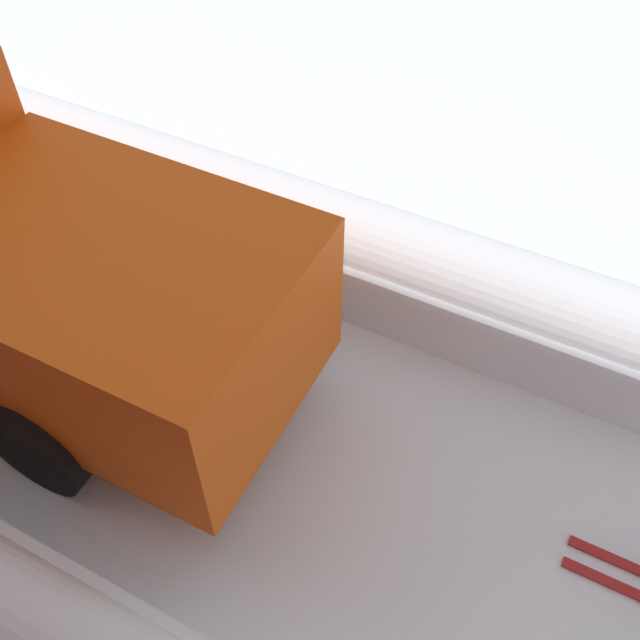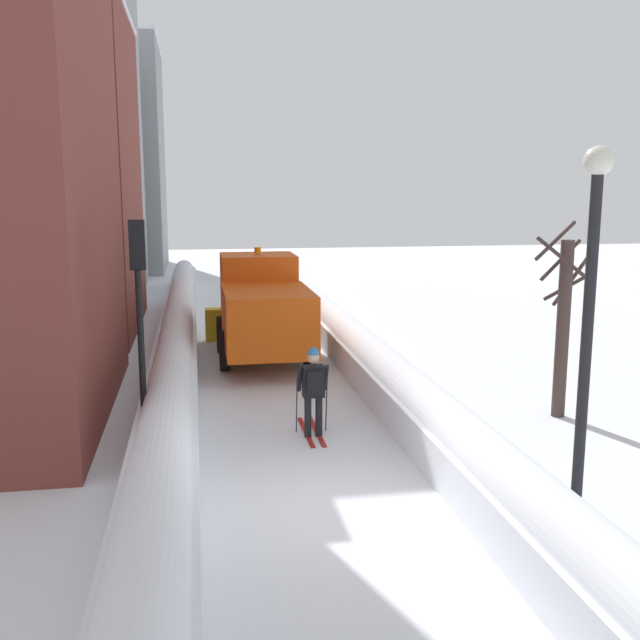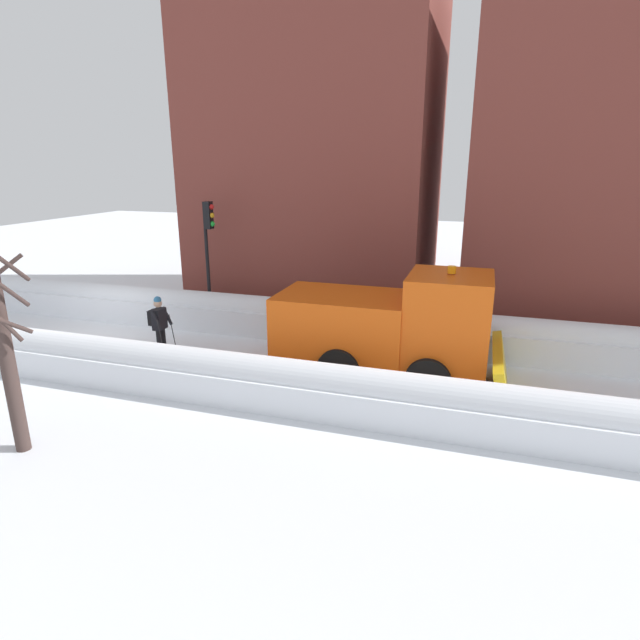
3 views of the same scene
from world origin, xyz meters
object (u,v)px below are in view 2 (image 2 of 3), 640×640
traffic_light_pole (139,290)px  street_lamp (590,293)px  bare_tree_near (563,322)px  plow_truck (263,309)px  skier (313,388)px

traffic_light_pole → street_lamp: 7.70m
street_lamp → bare_tree_near: bearing=64.8°
street_lamp → traffic_light_pole: bearing=146.0°
plow_truck → skier: (0.35, -6.79, -0.48)m
traffic_light_pole → street_lamp: bearing=-34.0°
plow_truck → bare_tree_near: 8.59m
skier → traffic_light_pole: bearing=-179.3°
skier → bare_tree_near: 5.52m
skier → bare_tree_near: bearing=4.6°
traffic_light_pole → bare_tree_near: traffic_light_pole is taller
skier → plow_truck: bearing=93.0°
plow_truck → street_lamp: 11.83m
plow_truck → street_lamp: street_lamp is taller
plow_truck → street_lamp: bearing=-72.5°
skier → street_lamp: (3.15, -4.34, 2.39)m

